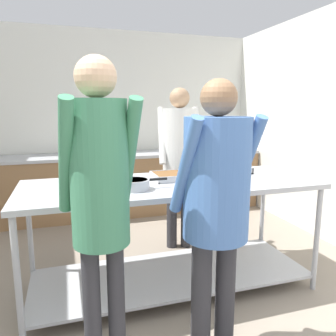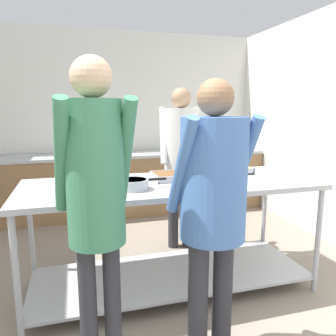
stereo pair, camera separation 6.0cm
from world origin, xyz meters
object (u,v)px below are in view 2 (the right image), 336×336
sauce_pan (134,184)px  plate_stack (84,178)px  serving_tray_vegetables (225,171)px  guest_serving_left (213,194)px  serving_tray_roast (179,176)px  water_bottle (196,144)px  guest_serving_right (96,187)px  cook_behind_counter (181,151)px

sauce_pan → plate_stack: bearing=134.9°
serving_tray_vegetables → guest_serving_left: bearing=-119.5°
serving_tray_roast → water_bottle: 2.20m
serving_tray_roast → plate_stack: bearing=173.7°
water_bottle → sauce_pan: bearing=-121.1°
serving_tray_vegetables → guest_serving_right: guest_serving_right is taller
serving_tray_roast → serving_tray_vegetables: (0.49, 0.11, -0.00)m
serving_tray_vegetables → serving_tray_roast: bearing=-167.2°
serving_tray_roast → guest_serving_left: (-0.09, -0.91, 0.08)m
sauce_pan → serving_tray_vegetables: 1.00m
guest_serving_right → guest_serving_left: bearing=0.2°
guest_serving_left → guest_serving_right: bearing=-179.8°
sauce_pan → cook_behind_counter: bearing=54.1°
serving_tray_roast → cook_behind_counter: cook_behind_counter is taller
serving_tray_roast → serving_tray_vegetables: same height
serving_tray_roast → guest_serving_right: bearing=-129.5°
cook_behind_counter → water_bottle: bearing=62.7°
guest_serving_left → plate_stack: bearing=125.0°
serving_tray_vegetables → guest_serving_left: 1.18m
guest_serving_right → cook_behind_counter: (1.00, 1.59, -0.05)m
cook_behind_counter → serving_tray_vegetables: bearing=-65.8°
plate_stack → cook_behind_counter: (1.03, 0.58, 0.11)m
serving_tray_roast → cook_behind_counter: (0.24, 0.67, 0.12)m
guest_serving_right → water_bottle: size_ratio=7.15×
serving_tray_roast → guest_serving_left: bearing=-95.6°
plate_stack → serving_tray_roast: 0.80m
plate_stack → serving_tray_roast: (0.79, -0.09, -0.01)m
guest_serving_right → serving_tray_vegetables: bearing=39.5°
sauce_pan → guest_serving_right: size_ratio=0.20×
plate_stack → water_bottle: (1.71, 1.91, 0.03)m
guest_serving_left → water_bottle: (1.01, 2.91, -0.04)m
plate_stack → serving_tray_vegetables: size_ratio=0.57×
guest_serving_right → water_bottle: (1.68, 2.92, -0.13)m
sauce_pan → guest_serving_left: guest_serving_left is taller
sauce_pan → water_bottle: (1.36, 2.26, 0.03)m
plate_stack → sauce_pan: bearing=-45.1°
sauce_pan → guest_serving_left: bearing=-61.7°
serving_tray_vegetables → guest_serving_right: 1.63m
plate_stack → cook_behind_counter: size_ratio=0.15×
serving_tray_vegetables → guest_serving_right: size_ratio=0.26×
guest_serving_left → guest_serving_right: 0.67m
plate_stack → serving_tray_vegetables: bearing=1.1°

